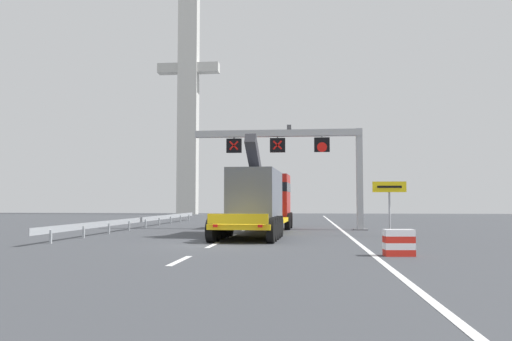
# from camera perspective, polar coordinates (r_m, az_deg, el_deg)

# --- Properties ---
(ground) EXTENTS (112.00, 112.00, 0.00)m
(ground) POSITION_cam_1_polar(r_m,az_deg,el_deg) (21.76, -4.70, -8.42)
(ground) COLOR #424449
(lane_markings) EXTENTS (0.20, 47.27, 0.01)m
(lane_markings) POSITION_cam_1_polar(r_m,az_deg,el_deg) (37.91, -0.28, -6.35)
(lane_markings) COLOR silver
(lane_markings) RESTS_ON ground
(edge_line_right) EXTENTS (0.20, 63.00, 0.01)m
(edge_line_right) POSITION_cam_1_polar(r_m,az_deg,el_deg) (33.46, 9.67, -6.67)
(edge_line_right) COLOR silver
(edge_line_right) RESTS_ON ground
(overhead_lane_gantry) EXTENTS (11.31, 0.90, 6.91)m
(overhead_lane_gantry) POSITION_cam_1_polar(r_m,az_deg,el_deg) (33.01, 5.10, 2.49)
(overhead_lane_gantry) COLOR #9EA0A5
(overhead_lane_gantry) RESTS_ON ground
(heavy_haul_truck_yellow) EXTENTS (3.52, 14.15, 5.30)m
(heavy_haul_truck_yellow) POSITION_cam_1_polar(r_m,az_deg,el_deg) (29.61, 0.67, -3.29)
(heavy_haul_truck_yellow) COLOR yellow
(heavy_haul_truck_yellow) RESTS_ON ground
(exit_sign_yellow) EXTENTS (1.76, 0.15, 2.90)m
(exit_sign_yellow) POSITION_cam_1_polar(r_m,az_deg,el_deg) (27.33, 15.02, -2.60)
(exit_sign_yellow) COLOR #9EA0A5
(exit_sign_yellow) RESTS_ON ground
(crash_barrier_striped) EXTENTS (1.05, 0.60, 0.90)m
(crash_barrier_striped) POSITION_cam_1_polar(r_m,az_deg,el_deg) (17.75, 16.03, -7.95)
(crash_barrier_striped) COLOR red
(crash_barrier_striped) RESTS_ON ground
(guardrail_left) EXTENTS (0.13, 29.37, 0.76)m
(guardrail_left) POSITION_cam_1_polar(r_m,az_deg,el_deg) (35.83, -12.60, -5.53)
(guardrail_left) COLOR #999EA3
(guardrail_left) RESTS_ON ground
(bridge_pylon_distant) EXTENTS (9.00, 2.00, 34.30)m
(bridge_pylon_distant) POSITION_cam_1_polar(r_m,az_deg,el_deg) (74.06, -7.74, 8.71)
(bridge_pylon_distant) COLOR #B7B7B2
(bridge_pylon_distant) RESTS_ON ground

